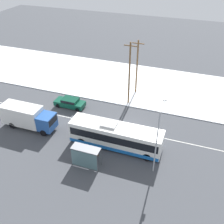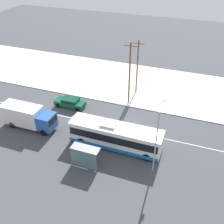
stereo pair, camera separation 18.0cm
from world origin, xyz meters
The scene contains 11 objects.
ground_plane centered at (0.00, 0.00, 0.00)m, with size 120.00×120.00×0.00m, color #424449.
snow_lot centered at (0.00, 13.06, 0.06)m, with size 80.00×14.95×0.12m.
lane_marking_center centered at (0.00, 0.00, 0.00)m, with size 60.00×0.12×0.00m.
city_bus centered at (-0.36, -3.41, 1.53)m, with size 11.01×2.57×3.13m.
box_truck centered at (-12.39, -3.64, 1.68)m, with size 7.28×2.30×3.03m.
sedan_car centered at (-9.58, 2.64, 0.76)m, with size 4.49×1.80×1.37m.
pedestrian_at_stop centered at (-1.57, -6.55, 1.05)m, with size 0.62×0.27×1.71m.
bus_shelter centered at (-2.32, -7.72, 1.68)m, with size 3.10×1.20×2.40m.
streetlamp centered at (4.78, -5.25, 4.88)m, with size 0.36×3.15×7.65m.
utility_pole_roadside centered at (-1.78, 6.52, 4.92)m, with size 1.80×0.24×9.46m.
utility_pole_snowlot centered at (-1.62, 10.09, 4.51)m, with size 1.80×0.24×8.64m.
Camera 2 is at (7.56, -26.08, 20.94)m, focal length 42.00 mm.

